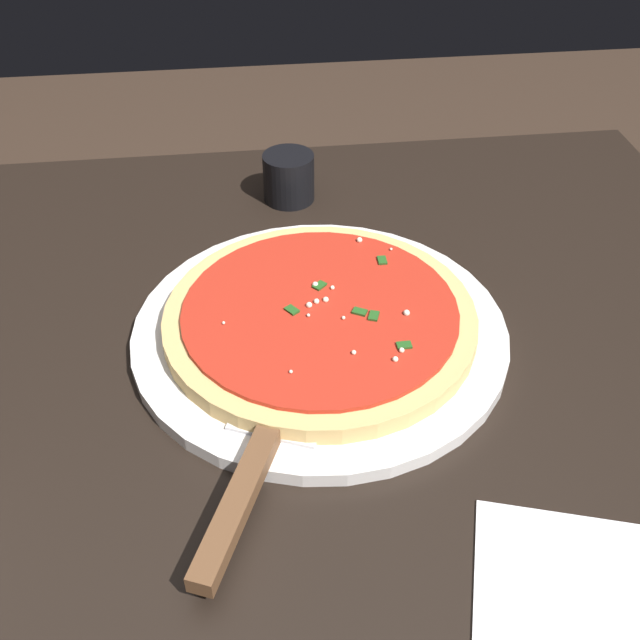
{
  "coord_description": "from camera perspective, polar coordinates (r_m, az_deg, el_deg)",
  "views": [
    {
      "loc": [
        0.01,
        0.48,
        1.16
      ],
      "look_at": [
        -0.06,
        -0.02,
        0.74
      ],
      "focal_mm": 42.37,
      "sensor_mm": 36.0,
      "label": 1
    }
  ],
  "objects": [
    {
      "name": "restaurant_table",
      "position": [
        0.75,
        -4.08,
        -10.63
      ],
      "size": [
        0.98,
        0.75,
        0.72
      ],
      "color": "black",
      "rests_on": "ground_plane"
    },
    {
      "name": "serving_plate",
      "position": [
        0.66,
        0.0,
        -0.91
      ],
      "size": [
        0.33,
        0.33,
        0.01
      ],
      "primitive_type": "cylinder",
      "color": "white",
      "rests_on": "restaurant_table"
    },
    {
      "name": "pizza",
      "position": [
        0.65,
        0.0,
        0.15
      ],
      "size": [
        0.27,
        0.27,
        0.02
      ],
      "color": "#DBB26B",
      "rests_on": "serving_plate"
    },
    {
      "name": "pizza_server",
      "position": [
        0.55,
        -4.74,
        -10.55
      ],
      "size": [
        0.13,
        0.22,
        0.01
      ],
      "color": "silver",
      "rests_on": "serving_plate"
    },
    {
      "name": "cup_small_sauce",
      "position": [
        0.84,
        -2.38,
        10.71
      ],
      "size": [
        0.06,
        0.06,
        0.05
      ],
      "primitive_type": "cylinder",
      "color": "black",
      "rests_on": "restaurant_table"
    },
    {
      "name": "napkin_folded_right",
      "position": [
        0.54,
        19.09,
        -18.36
      ],
      "size": [
        0.16,
        0.14,
        0.0
      ],
      "primitive_type": "cube",
      "rotation": [
        0.0,
        0.0,
        -0.31
      ],
      "color": "white",
      "rests_on": "restaurant_table"
    }
  ]
}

